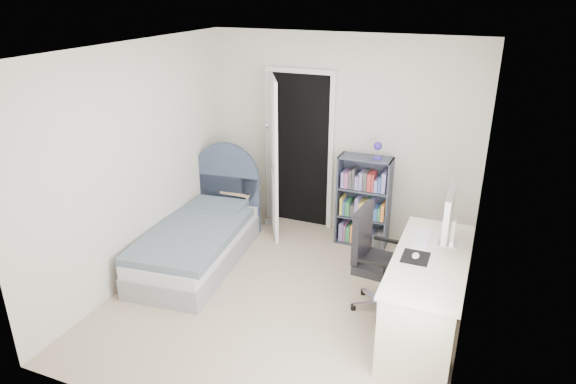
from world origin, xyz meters
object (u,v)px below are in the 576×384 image
at_px(floor_lamp, 267,183).
at_px(bookcase, 364,205).
at_px(bed, 200,239).
at_px(desk, 427,291).
at_px(nightstand, 240,196).
at_px(office_chair, 373,255).

xyz_separation_m(floor_lamp, bookcase, (1.33, -0.08, -0.05)).
bearing_deg(bookcase, floor_lamp, 176.76).
relative_size(bed, floor_lamp, 1.42).
distance_m(floor_lamp, bookcase, 1.33).
xyz_separation_m(bed, desk, (2.63, -0.36, 0.16)).
distance_m(nightstand, office_chair, 2.39).
xyz_separation_m(bed, nightstand, (0.00, 1.03, 0.14)).
xyz_separation_m(bed, bookcase, (1.65, 1.12, 0.25)).
bearing_deg(nightstand, office_chair, -29.95).
bearing_deg(floor_lamp, office_chair, -37.63).
height_order(floor_lamp, desk, floor_lamp).
bearing_deg(desk, bookcase, 123.58).
relative_size(bookcase, office_chair, 1.27).
bearing_deg(desk, nightstand, 152.03).
distance_m(nightstand, desk, 2.97).
relative_size(nightstand, bookcase, 0.46).
xyz_separation_m(floor_lamp, desk, (2.31, -1.55, -0.15)).
bearing_deg(bookcase, office_chair, -71.65).
bearing_deg(office_chair, nightstand, 150.05).
height_order(floor_lamp, office_chair, floor_lamp).
bearing_deg(bed, desk, -7.78).
relative_size(floor_lamp, office_chair, 1.34).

